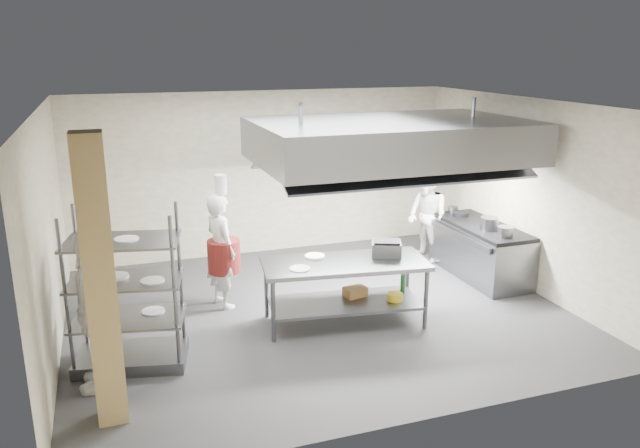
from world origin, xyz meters
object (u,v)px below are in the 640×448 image
object	(u,v)px
island	(345,292)
griddle	(386,249)
chef_line	(427,216)
stockpot	(489,223)
chef_head	(221,251)
pass_rack	(126,289)
chef_plating	(95,309)
cooking_range	(480,252)

from	to	relation	value
island	griddle	xyz separation A→B (m)	(0.64, 0.04, 0.55)
chef_line	griddle	world-z (taller)	chef_line
stockpot	chef_head	bearing A→B (deg)	174.02
island	stockpot	bearing A→B (deg)	22.51
pass_rack	griddle	distance (m)	3.53
island	griddle	distance (m)	0.85
island	griddle	size ratio (longest dim) A/B	5.53
pass_rack	stockpot	size ratio (longest dim) A/B	6.75
chef_plating	griddle	world-z (taller)	chef_plating
chef_head	chef_line	bearing A→B (deg)	-96.12
pass_rack	chef_line	size ratio (longest dim) A/B	1.18
cooking_range	chef_line	xyz separation A→B (m)	(-0.48, 1.00, 0.41)
island	chef_plating	size ratio (longest dim) A/B	1.19
pass_rack	cooking_range	bearing A→B (deg)	24.41
chef_head	stockpot	distance (m)	4.31
chef_line	stockpot	world-z (taller)	chef_line
chef_head	griddle	xyz separation A→B (m)	(2.14, -1.13, 0.15)
pass_rack	griddle	world-z (taller)	pass_rack
griddle	stockpot	size ratio (longest dim) A/B	1.41
island	chef_head	size ratio (longest dim) A/B	1.31
cooking_range	island	bearing A→B (deg)	-160.63
chef_plating	stockpot	xyz separation A→B (m)	(6.02, 1.39, 0.05)
chef_plating	chef_head	bearing A→B (deg)	145.33
cooking_range	chef_plating	distance (m)	6.33
island	chef_line	size ratio (longest dim) A/B	1.36
chef_line	griddle	distance (m)	2.62
cooking_range	chef_head	world-z (taller)	chef_head
cooking_range	stockpot	size ratio (longest dim) A/B	6.91
pass_rack	chef_line	distance (m)	5.71
pass_rack	stockpot	bearing A→B (deg)	21.82
pass_rack	chef_plating	distance (m)	0.56
griddle	stockpot	distance (m)	2.25
cooking_range	griddle	xyz separation A→B (m)	(-2.21, -0.96, 0.59)
griddle	island	bearing A→B (deg)	-153.99
chef_head	chef_plating	distance (m)	2.53
island	chef_head	bearing A→B (deg)	150.04
chef_head	griddle	distance (m)	2.42
chef_head	chef_plating	xyz separation A→B (m)	(-1.74, -1.84, 0.08)
island	chef_plating	distance (m)	3.34
pass_rack	chef_head	bearing A→B (deg)	57.66
island	pass_rack	world-z (taller)	pass_rack
island	cooking_range	size ratio (longest dim) A/B	1.13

